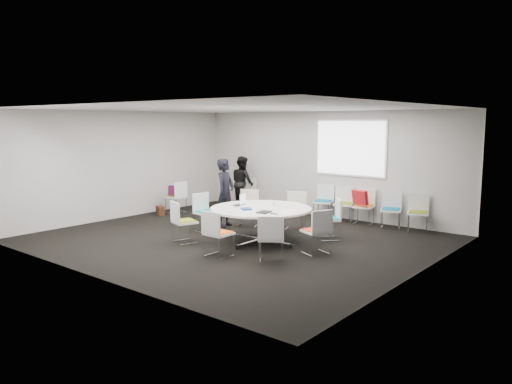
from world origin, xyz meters
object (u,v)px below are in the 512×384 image
Objects in this scene: conference_table at (261,217)px; chair_back_a at (323,208)px; chair_ring_f at (184,230)px; cup at (273,204)px; chair_ring_c at (295,218)px; chair_back_b at (343,211)px; chair_ring_h at (271,248)px; maroon_bag at (176,191)px; laptop at (241,205)px; chair_ring_e at (206,220)px; person_main at (225,193)px; person_back at (242,182)px; chair_spare_left at (176,203)px; chair_back_c at (364,213)px; chair_ring_d at (248,215)px; brown_bag at (160,211)px; chair_ring_g at (218,242)px; chair_back_d at (391,217)px; chair_ring_b at (329,227)px; chair_person_back at (246,198)px; chair_ring_a at (316,240)px; chair_back_e at (418,220)px.

chair_back_a is (-0.34, 3.05, -0.25)m from conference_table.
chair_ring_f is at bearing 63.73° from chair_back_a.
chair_ring_c is at bearing 98.89° from cup.
chair_ring_h is at bearing 80.31° from chair_back_b.
conference_table is at bearing -16.43° from maroon_bag.
chair_ring_h is 2.46× the size of laptop.
chair_ring_e is 3.32m from chair_back_a.
cup reaches higher than conference_table.
person_main reaches higher than person_back.
chair_ring_e is (-1.60, -0.02, -0.25)m from conference_table.
chair_ring_f is at bearing -130.41° from chair_spare_left.
chair_ring_f and chair_back_c have the same top height.
chair_back_b is at bearing -23.66° from laptop.
person_back is 3.84× the size of maroon_bag.
chair_ring_d and chair_back_b have the same top height.
brown_bag is at bearing 168.80° from chair_ring_f.
brown_bag is at bearing -11.80° from chair_ring_c.
chair_ring_e is 1.00× the size of chair_back_c.
chair_ring_g is 4.66m from chair_back_d.
cup is at bearing 92.86° from chair_ring_g.
maroon_bag is at bearing -29.57° from chair_ring_d.
chair_ring_b is 2.83m from chair_ring_e.
chair_ring_e is (-1.47, -1.46, 0.00)m from chair_ring_c.
chair_back_c and chair_person_back have the same top height.
chair_ring_d is 1.00× the size of chair_ring_e.
chair_spare_left is at bearing 161.14° from chair_ring_f.
conference_table is 5.94× the size of laptop.
cup is at bearing 109.98° from chair_ring_e.
chair_spare_left is at bearing 79.82° from brown_bag.
chair_back_a is at bearing 98.66° from chair_ring_f.
chair_ring_c reaches higher than brown_bag.
brown_bag is at bearing 75.59° from person_main.
chair_ring_e is at bearing 112.41° from chair_ring_a.
chair_ring_h is at bearing 17.64° from chair_ring_g.
chair_back_c is at bearing 58.04° from chair_ring_h.
person_main is (-0.40, -0.37, 0.55)m from chair_ring_d.
chair_ring_e is (-0.36, -1.06, 0.00)m from chair_ring_d.
person_main is (-1.90, -2.35, 0.55)m from chair_back_b.
chair_ring_e is at bearing 109.80° from chair_person_back.
chair_ring_e is at bearing 23.96° from chair_back_d.
maroon_bag is (-2.79, 2.25, 0.34)m from chair_ring_f.
person_main is 1.35m from laptop.
person_back reaches higher than chair_spare_left.
conference_table is 1.64m from chair_ring_d.
person_back is at bearing 64.64° from brown_bag.
chair_ring_c is 1.63m from chair_back_b.
maroon_bag is (-6.18, -1.86, 0.34)m from chair_back_e.
person_back is (-4.00, 1.78, 0.49)m from chair_ring_b.
maroon_bag is (-0.98, -1.88, 0.34)m from chair_person_back.
chair_ring_g is (-1.32, -1.33, 0.00)m from chair_ring_a.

